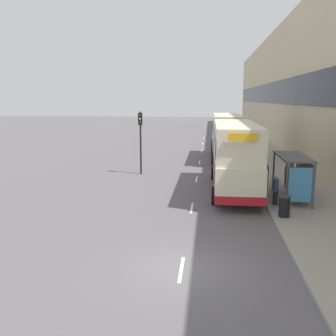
{
  "coord_description": "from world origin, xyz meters",
  "views": [
    {
      "loc": [
        0.87,
        -12.08,
        5.79
      ],
      "look_at": [
        -2.44,
        17.73,
        0.22
      ],
      "focal_mm": 40.0,
      "sensor_mm": 36.0,
      "label": 1
    }
  ],
  "objects_px": {
    "pedestrian_3": "(276,190)",
    "pedestrian_at_shelter": "(266,175)",
    "bus_shelter": "(297,170)",
    "car_0": "(219,139)",
    "pedestrian_2": "(292,170)",
    "double_decker_bus_near": "(235,156)",
    "litter_bin": "(284,206)",
    "pedestrian_1": "(287,174)",
    "traffic_light_far_kerb": "(140,132)",
    "double_decker_bus_ahead": "(226,136)"
  },
  "relations": [
    {
      "from": "double_decker_bus_near",
      "to": "pedestrian_2",
      "type": "distance_m",
      "value": 5.14
    },
    {
      "from": "car_0",
      "to": "pedestrian_1",
      "type": "bearing_deg",
      "value": -80.6
    },
    {
      "from": "pedestrian_2",
      "to": "litter_bin",
      "type": "distance_m",
      "value": 8.51
    },
    {
      "from": "bus_shelter",
      "to": "pedestrian_2",
      "type": "height_order",
      "value": "bus_shelter"
    },
    {
      "from": "double_decker_bus_ahead",
      "to": "pedestrian_at_shelter",
      "type": "bearing_deg",
      "value": -80.71
    },
    {
      "from": "double_decker_bus_ahead",
      "to": "traffic_light_far_kerb",
      "type": "bearing_deg",
      "value": -130.67
    },
    {
      "from": "bus_shelter",
      "to": "pedestrian_1",
      "type": "distance_m",
      "value": 3.43
    },
    {
      "from": "bus_shelter",
      "to": "pedestrian_1",
      "type": "relative_size",
      "value": 2.63
    },
    {
      "from": "bus_shelter",
      "to": "litter_bin",
      "type": "distance_m",
      "value": 3.63
    },
    {
      "from": "car_0",
      "to": "pedestrian_3",
      "type": "bearing_deg",
      "value": -85.07
    },
    {
      "from": "traffic_light_far_kerb",
      "to": "pedestrian_3",
      "type": "bearing_deg",
      "value": -42.69
    },
    {
      "from": "pedestrian_1",
      "to": "pedestrian_3",
      "type": "height_order",
      "value": "pedestrian_1"
    },
    {
      "from": "pedestrian_2",
      "to": "traffic_light_far_kerb",
      "type": "bearing_deg",
      "value": 169.47
    },
    {
      "from": "pedestrian_at_shelter",
      "to": "car_0",
      "type": "bearing_deg",
      "value": 95.86
    },
    {
      "from": "double_decker_bus_near",
      "to": "car_0",
      "type": "height_order",
      "value": "double_decker_bus_near"
    },
    {
      "from": "double_decker_bus_ahead",
      "to": "traffic_light_far_kerb",
      "type": "xyz_separation_m",
      "value": [
        -6.9,
        -8.03,
        0.97
      ]
    },
    {
      "from": "bus_shelter",
      "to": "car_0",
      "type": "bearing_deg",
      "value": 97.93
    },
    {
      "from": "double_decker_bus_near",
      "to": "traffic_light_far_kerb",
      "type": "relative_size",
      "value": 2.09
    },
    {
      "from": "double_decker_bus_near",
      "to": "traffic_light_far_kerb",
      "type": "distance_m",
      "value": 8.46
    },
    {
      "from": "litter_bin",
      "to": "traffic_light_far_kerb",
      "type": "height_order",
      "value": "traffic_light_far_kerb"
    },
    {
      "from": "pedestrian_1",
      "to": "pedestrian_2",
      "type": "xyz_separation_m",
      "value": [
        0.65,
        1.75,
        -0.01
      ]
    },
    {
      "from": "double_decker_bus_near",
      "to": "pedestrian_1",
      "type": "bearing_deg",
      "value": 16.9
    },
    {
      "from": "pedestrian_2",
      "to": "pedestrian_3",
      "type": "xyz_separation_m",
      "value": [
        -2.11,
        -6.14,
        0.0
      ]
    },
    {
      "from": "traffic_light_far_kerb",
      "to": "double_decker_bus_ahead",
      "type": "bearing_deg",
      "value": 49.33
    },
    {
      "from": "pedestrian_2",
      "to": "double_decker_bus_near",
      "type": "bearing_deg",
      "value": -145.67
    },
    {
      "from": "pedestrian_3",
      "to": "pedestrian_at_shelter",
      "type": "bearing_deg",
      "value": 89.24
    },
    {
      "from": "pedestrian_2",
      "to": "pedestrian_3",
      "type": "height_order",
      "value": "pedestrian_3"
    },
    {
      "from": "double_decker_bus_ahead",
      "to": "litter_bin",
      "type": "height_order",
      "value": "double_decker_bus_ahead"
    },
    {
      "from": "litter_bin",
      "to": "traffic_light_far_kerb",
      "type": "distance_m",
      "value": 13.89
    },
    {
      "from": "double_decker_bus_ahead",
      "to": "pedestrian_2",
      "type": "height_order",
      "value": "double_decker_bus_ahead"
    },
    {
      "from": "double_decker_bus_near",
      "to": "pedestrian_3",
      "type": "distance_m",
      "value": 4.11
    },
    {
      "from": "pedestrian_3",
      "to": "pedestrian_1",
      "type": "bearing_deg",
      "value": 71.71
    },
    {
      "from": "pedestrian_1",
      "to": "double_decker_bus_ahead",
      "type": "bearing_deg",
      "value": 106.13
    },
    {
      "from": "pedestrian_2",
      "to": "traffic_light_far_kerb",
      "type": "height_order",
      "value": "traffic_light_far_kerb"
    },
    {
      "from": "pedestrian_1",
      "to": "traffic_light_far_kerb",
      "type": "relative_size",
      "value": 0.33
    },
    {
      "from": "double_decker_bus_ahead",
      "to": "car_0",
      "type": "xyz_separation_m",
      "value": [
        -0.4,
        11.24,
        -1.44
      ]
    },
    {
      "from": "car_0",
      "to": "pedestrian_2",
      "type": "xyz_separation_m",
      "value": [
        4.47,
        -21.31,
        0.1
      ]
    },
    {
      "from": "bus_shelter",
      "to": "pedestrian_at_shelter",
      "type": "height_order",
      "value": "bus_shelter"
    },
    {
      "from": "double_decker_bus_ahead",
      "to": "car_0",
      "type": "bearing_deg",
      "value": 92.04
    },
    {
      "from": "double_decker_bus_ahead",
      "to": "litter_bin",
      "type": "bearing_deg",
      "value": -83.62
    },
    {
      "from": "bus_shelter",
      "to": "double_decker_bus_ahead",
      "type": "relative_size",
      "value": 0.42
    },
    {
      "from": "pedestrian_3",
      "to": "litter_bin",
      "type": "bearing_deg",
      "value": -87.84
    },
    {
      "from": "double_decker_bus_ahead",
      "to": "pedestrian_1",
      "type": "relative_size",
      "value": 6.34
    },
    {
      "from": "litter_bin",
      "to": "traffic_light_far_kerb",
      "type": "xyz_separation_m",
      "value": [
        -8.95,
        10.3,
        2.58
      ]
    },
    {
      "from": "pedestrian_1",
      "to": "car_0",
      "type": "bearing_deg",
      "value": 99.4
    },
    {
      "from": "double_decker_bus_near",
      "to": "pedestrian_2",
      "type": "xyz_separation_m",
      "value": [
        4.1,
        2.8,
        -1.34
      ]
    },
    {
      "from": "car_0",
      "to": "pedestrian_1",
      "type": "height_order",
      "value": "pedestrian_1"
    },
    {
      "from": "double_decker_bus_ahead",
      "to": "traffic_light_far_kerb",
      "type": "relative_size",
      "value": 2.09
    },
    {
      "from": "bus_shelter",
      "to": "double_decker_bus_ahead",
      "type": "height_order",
      "value": "double_decker_bus_ahead"
    },
    {
      "from": "bus_shelter",
      "to": "car_0",
      "type": "height_order",
      "value": "bus_shelter"
    }
  ]
}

